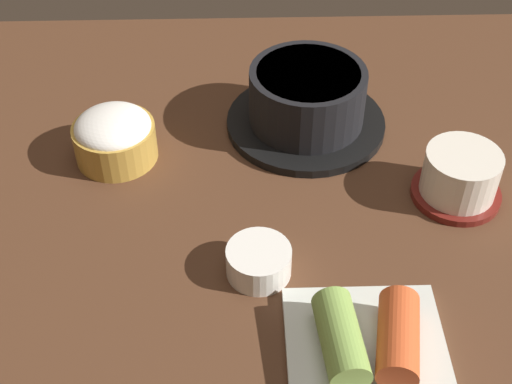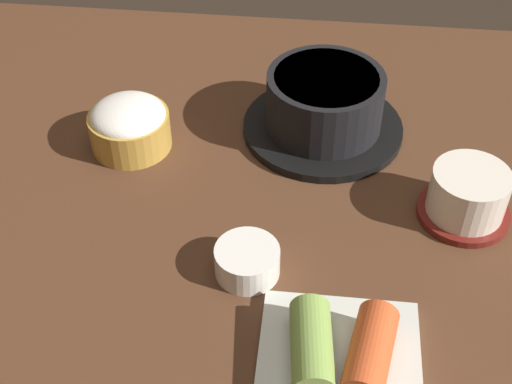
% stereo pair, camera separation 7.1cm
% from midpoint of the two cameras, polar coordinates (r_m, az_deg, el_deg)
% --- Properties ---
extents(dining_table, '(1.00, 0.76, 0.02)m').
position_cam_midpoint_polar(dining_table, '(0.76, 1.36, -1.19)').
color(dining_table, '#4C2D1C').
rests_on(dining_table, ground).
extents(stone_pot, '(0.19, 0.19, 0.08)m').
position_cam_midpoint_polar(stone_pot, '(0.82, 8.00, 6.74)').
color(stone_pot, black).
rests_on(stone_pot, dining_table).
extents(rice_bowl, '(0.09, 0.09, 0.06)m').
position_cam_midpoint_polar(rice_bowl, '(0.81, -7.64, 5.27)').
color(rice_bowl, '#B78C38').
rests_on(rice_bowl, dining_table).
extents(tea_cup_with_saucer, '(0.09, 0.09, 0.06)m').
position_cam_midpoint_polar(tea_cup_with_saucer, '(0.75, 19.25, -0.52)').
color(tea_cup_with_saucer, maroon).
rests_on(tea_cup_with_saucer, dining_table).
extents(banchan_cup_center, '(0.06, 0.06, 0.03)m').
position_cam_midpoint_polar(banchan_cup_center, '(0.67, 2.35, -5.64)').
color(banchan_cup_center, white).
rests_on(banchan_cup_center, dining_table).
extents(kimchi_plate, '(0.14, 0.14, 0.05)m').
position_cam_midpoint_polar(kimchi_plate, '(0.61, 10.16, -13.04)').
color(kimchi_plate, silver).
rests_on(kimchi_plate, dining_table).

